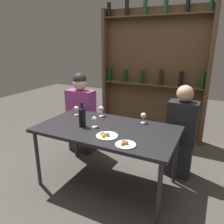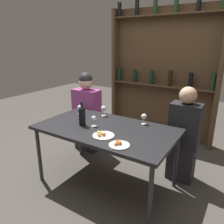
% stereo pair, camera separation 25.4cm
% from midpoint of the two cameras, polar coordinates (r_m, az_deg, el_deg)
% --- Properties ---
extents(ground_plane, '(10.00, 10.00, 0.00)m').
position_cam_midpoint_polar(ground_plane, '(2.84, -3.94, -18.08)').
color(ground_plane, '#47423D').
extents(dining_table, '(1.58, 0.88, 0.74)m').
position_cam_midpoint_polar(dining_table, '(2.51, -4.28, -5.32)').
color(dining_table, black).
rests_on(dining_table, ground_plane).
extents(wine_rack_wall, '(1.89, 0.21, 2.33)m').
position_cam_midpoint_polar(wine_rack_wall, '(3.94, 8.83, 10.57)').
color(wine_rack_wall, '#4C3823').
rests_on(wine_rack_wall, ground_plane).
extents(wine_bottle, '(0.08, 0.08, 0.28)m').
position_cam_midpoint_polar(wine_bottle, '(2.52, -10.67, -1.12)').
color(wine_bottle, black).
rests_on(wine_bottle, dining_table).
extents(wine_glass_0, '(0.06, 0.06, 0.13)m').
position_cam_midpoint_polar(wine_glass_0, '(2.49, -7.56, -2.01)').
color(wine_glass_0, silver).
rests_on(wine_glass_0, dining_table).
extents(wine_glass_1, '(0.07, 0.07, 0.13)m').
position_cam_midpoint_polar(wine_glass_1, '(2.61, 5.44, -1.05)').
color(wine_glass_1, silver).
rests_on(wine_glass_1, dining_table).
extents(wine_glass_2, '(0.07, 0.07, 0.14)m').
position_cam_midpoint_polar(wine_glass_2, '(2.84, -5.42, 0.73)').
color(wine_glass_2, silver).
rests_on(wine_glass_2, dining_table).
extents(wine_glass_3, '(0.07, 0.07, 0.12)m').
position_cam_midpoint_polar(wine_glass_3, '(2.94, -11.74, 0.77)').
color(wine_glass_3, silver).
rests_on(wine_glass_3, dining_table).
extents(food_plate_0, '(0.20, 0.20, 0.05)m').
position_cam_midpoint_polar(food_plate_0, '(2.07, -0.06, -8.42)').
color(food_plate_0, silver).
rests_on(food_plate_0, dining_table).
extents(food_plate_1, '(0.23, 0.23, 0.05)m').
position_cam_midpoint_polar(food_plate_1, '(2.26, -4.77, -6.18)').
color(food_plate_1, white).
rests_on(food_plate_1, dining_table).
extents(seated_person_left, '(0.42, 0.22, 1.24)m').
position_cam_midpoint_polar(seated_person_left, '(3.40, -10.16, -0.68)').
color(seated_person_left, '#26262B').
rests_on(seated_person_left, ground_plane).
extents(seated_person_right, '(0.35, 0.22, 1.19)m').
position_cam_midpoint_polar(seated_person_right, '(2.84, 15.12, -5.68)').
color(seated_person_right, '#26262B').
rests_on(seated_person_right, ground_plane).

